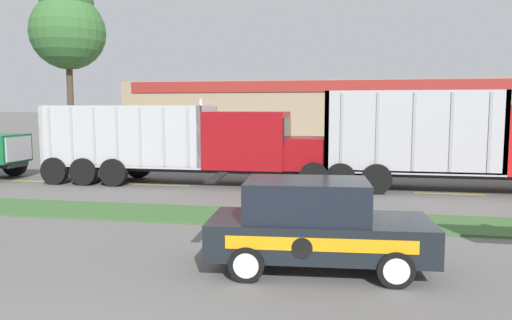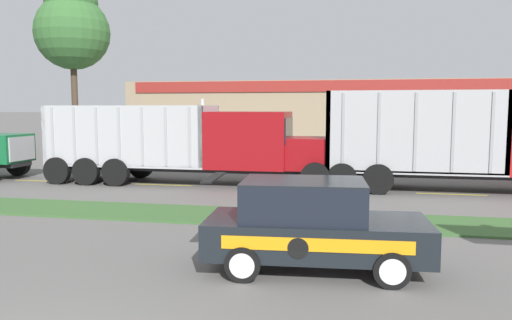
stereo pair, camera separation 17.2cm
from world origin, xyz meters
name	(u,v)px [view 2 (the right image)]	position (x,y,z in m)	size (l,w,h in m)	color
grass_verge	(216,215)	(0.00, 8.87, 0.03)	(120.00, 2.19, 0.06)	#3D6633
centre_line_3	(41,181)	(-9.03, 13.96, 0.00)	(2.40, 0.14, 0.01)	yellow
centre_line_4	(163,185)	(-3.63, 13.96, 0.00)	(2.40, 0.14, 0.01)	yellow
centre_line_5	(299,189)	(1.77, 13.96, 0.00)	(2.40, 0.14, 0.01)	yellow
centre_line_6	(451,194)	(7.17, 13.96, 0.00)	(2.40, 0.14, 0.01)	yellow
dump_truck_far_right	(217,147)	(-1.55, 14.50, 1.51)	(12.05, 2.62, 3.38)	black
rally_car	(312,225)	(3.05, 4.74, 0.86)	(4.22, 2.10, 1.74)	black
store_building_backdrop	(359,114)	(3.99, 37.63, 2.52)	(35.52, 12.10, 5.03)	#9E896B
tree_behind_centre	(72,25)	(-14.70, 26.05, 8.44)	(4.86, 4.86, 11.63)	#473828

